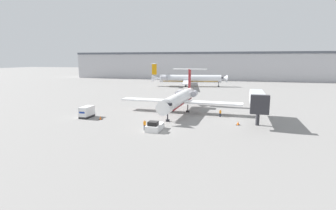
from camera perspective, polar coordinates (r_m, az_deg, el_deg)
name	(u,v)px	position (r m, az deg, el deg)	size (l,w,h in m)	color
ground_plane	(156,131)	(45.98, -2.61, -5.65)	(600.00, 600.00, 0.00)	gray
terminal_building	(216,66)	(162.76, 10.49, 8.38)	(180.00, 16.80, 16.40)	#B2B2B7
airplane_main	(179,99)	(61.05, 2.51, 1.40)	(28.78, 24.89, 9.79)	white
pushback_tug	(155,127)	(46.27, -2.91, -4.71)	(2.35, 4.25, 1.77)	silver
luggage_cart	(87,112)	(58.63, -17.25, -1.46)	(1.81, 3.70, 2.39)	#232326
worker_near_tug	(145,125)	(46.45, -5.10, -4.28)	(0.40, 0.26, 1.82)	#232838
worker_by_wing	(220,113)	(57.75, 11.32, -1.73)	(0.40, 0.24, 1.63)	#232838
traffic_cone_left	(100,118)	(56.06, -14.49, -2.75)	(0.69, 0.69, 0.69)	black
traffic_cone_right	(238,123)	(51.55, 15.01, -3.86)	(0.72, 0.72, 0.72)	black
airplane_parked_far_left	(188,79)	(119.89, 4.37, 5.75)	(34.44, 39.20, 10.35)	silver
jet_bridge	(258,100)	(54.40, 18.92, 1.07)	(3.20, 13.58, 6.19)	#2D2D33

